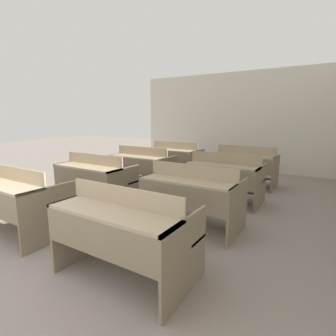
{
  "coord_description": "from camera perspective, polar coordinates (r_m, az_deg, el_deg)",
  "views": [
    {
      "loc": [
        2.5,
        -0.31,
        1.54
      ],
      "look_at": [
        0.44,
        3.02,
        0.78
      ],
      "focal_mm": 28.0,
      "sensor_mm": 36.0,
      "label": 1
    }
  ],
  "objects": [
    {
      "name": "wall_back",
      "position": [
        8.1,
        14.0,
        9.75
      ],
      "size": [
        5.95,
        0.06,
        2.82
      ],
      "color": "beige",
      "rests_on": "ground_plane"
    },
    {
      "name": "bench_front_left",
      "position": [
        4.02,
        -30.1,
        -5.72
      ],
      "size": [
        1.31,
        0.78,
        0.91
      ],
      "color": "#83735D",
      "rests_on": "ground_plane"
    },
    {
      "name": "bench_front_right",
      "position": [
        2.6,
        -9.59,
        -13.11
      ],
      "size": [
        1.31,
        0.78,
        0.91
      ],
      "color": "#82735C",
      "rests_on": "ground_plane"
    },
    {
      "name": "bench_second_left",
      "position": [
        4.81,
        -15.68,
        -2.06
      ],
      "size": [
        1.31,
        0.78,
        0.91
      ],
      "color": "#7E6F58",
      "rests_on": "ground_plane"
    },
    {
      "name": "bench_second_right",
      "position": [
        3.67,
        5.16,
        -5.73
      ],
      "size": [
        1.31,
        0.78,
        0.91
      ],
      "color": "#81725B",
      "rests_on": "ground_plane"
    },
    {
      "name": "bench_third_left",
      "position": [
        5.78,
        -5.7,
        0.46
      ],
      "size": [
        1.31,
        0.78,
        0.91
      ],
      "color": "#7B6B54",
      "rests_on": "ground_plane"
    },
    {
      "name": "bench_third_right",
      "position": [
        4.88,
        12.09,
        -1.7
      ],
      "size": [
        1.31,
        0.78,
        0.91
      ],
      "color": "#7A6B54",
      "rests_on": "ground_plane"
    },
    {
      "name": "bench_back_left",
      "position": [
        6.91,
        1.49,
        2.23
      ],
      "size": [
        1.31,
        0.78,
        0.91
      ],
      "color": "#7D6E57",
      "rests_on": "ground_plane"
    },
    {
      "name": "bench_back_right",
      "position": [
        6.17,
        16.48,
        0.72
      ],
      "size": [
        1.31,
        0.78,
        0.91
      ],
      "color": "#7E6F58",
      "rests_on": "ground_plane"
    },
    {
      "name": "schoolbag",
      "position": [
        5.08,
        -32.11,
        -6.21
      ],
      "size": [
        0.32,
        0.26,
        0.38
      ],
      "color": "black",
      "rests_on": "ground_plane"
    }
  ]
}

